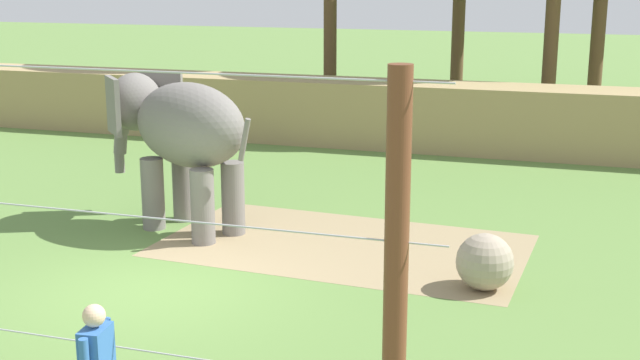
# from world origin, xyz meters

# --- Properties ---
(ground_plane) EXTENTS (120.00, 120.00, 0.00)m
(ground_plane) POSITION_xyz_m (0.00, 0.00, 0.00)
(ground_plane) COLOR #5B7F3D
(dirt_patch) EXTENTS (6.55, 4.03, 0.01)m
(dirt_patch) POSITION_xyz_m (2.15, 2.89, 0.00)
(dirt_patch) COLOR #937F5B
(dirt_patch) RESTS_ON ground
(embankment_wall) EXTENTS (36.00, 1.80, 1.79)m
(embankment_wall) POSITION_xyz_m (0.00, 11.84, 0.89)
(embankment_wall) COLOR tan
(embankment_wall) RESTS_ON ground
(elephant) EXTENTS (3.60, 2.39, 2.84)m
(elephant) POSITION_xyz_m (-1.03, 2.99, 1.88)
(elephant) COLOR slate
(elephant) RESTS_ON ground
(enrichment_ball) EXTENTS (0.88, 0.88, 0.88)m
(enrichment_ball) POSITION_xyz_m (4.79, 1.51, 0.44)
(enrichment_ball) COLOR gray
(enrichment_ball) RESTS_ON ground
(cable_fence) EXTENTS (9.97, 0.24, 3.90)m
(cable_fence) POSITION_xyz_m (0.00, -3.33, 1.96)
(cable_fence) COLOR brown
(cable_fence) RESTS_ON ground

